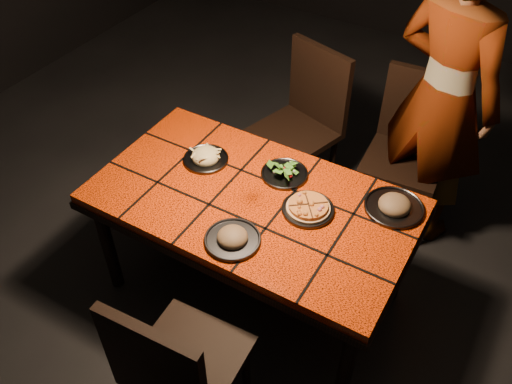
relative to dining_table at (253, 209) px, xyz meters
The scene contains 11 objects.
room_shell 0.83m from the dining_table, ahead, with size 6.04×7.04×3.08m.
dining_table is the anchor object (origin of this frame).
chair_near 0.88m from the dining_table, 80.66° to the right, with size 0.48×0.48×1.00m.
chair_far_left 0.98m from the dining_table, 100.66° to the left, with size 0.59×0.59×1.04m.
chair_far_right 1.17m from the dining_table, 65.50° to the left, with size 0.49×0.49×1.02m.
diner 1.25m from the dining_table, 60.24° to the left, with size 0.69×0.45×1.88m, color brown.
plate_pizza 0.30m from the dining_table, 12.11° to the left, with size 0.30×0.30×0.04m.
plate_pasta 0.40m from the dining_table, 161.43° to the left, with size 0.24×0.24×0.08m.
plate_salad 0.26m from the dining_table, 76.42° to the left, with size 0.25×0.25×0.07m.
plate_mushroom_a 0.32m from the dining_table, 76.80° to the right, with size 0.26×0.26×0.09m.
plate_mushroom_b 0.70m from the dining_table, 24.19° to the left, with size 0.29×0.29×0.10m.
Camera 1 is at (1.01, -1.67, 2.62)m, focal length 38.00 mm.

